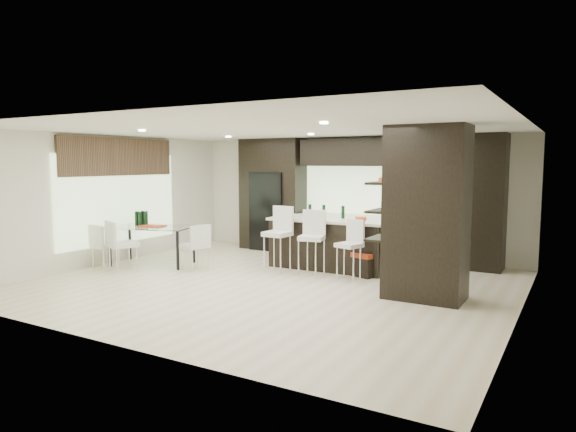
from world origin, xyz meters
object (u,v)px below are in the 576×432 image
Objects in this scene: kitchen_island at (331,243)px; chair_near at (123,248)px; stool_mid at (312,250)px; dining_table at (153,245)px; chair_end at (195,249)px; bench at (351,261)px; floor_vase at (397,255)px; stool_left at (277,246)px; stool_right at (349,256)px; chair_far at (106,248)px.

kitchen_island is 2.63× the size of chair_near.
stool_mid is 3.46m from dining_table.
bench is at bearing -47.90° from chair_end.
floor_vase is 5.26m from chair_near.
chair_end is at bearing -152.12° from stool_left.
bench is at bearing 49.81° from chair_near.
stool_right is at bearing -48.86° from kitchen_island.
bench is (1.29, 0.64, -0.29)m from stool_left.
stool_left is 1.25× the size of chair_far.
stool_right reaches higher than bench.
dining_table is (-3.39, -1.53, -0.11)m from kitchen_island.
stool_mid reaches higher than bench.
chair_far reaches higher than dining_table.
bench is 1.38× the size of chair_end.
bench is 1.38m from floor_vase.
chair_near reaches higher than stool_right.
bench is at bearing -22.68° from kitchen_island.
chair_far is at bearing -150.71° from kitchen_island.
kitchen_island is 2.36× the size of stool_left.
kitchen_island is 0.65m from bench.
stool_mid is at bearing 177.26° from floor_vase.
kitchen_island reaches higher than stool_right.
dining_table is at bearing -162.10° from stool_left.
stool_left is 3.48m from chair_far.
chair_near is (-2.64, -1.48, -0.05)m from stool_left.
kitchen_island reaches higher than chair_far.
stool_right is 4.20m from dining_table.
stool_mid is at bearing -91.23° from kitchen_island.
stool_right is 0.79× the size of floor_vase.
chair_end is (-2.25, -0.69, -0.08)m from stool_mid.
stool_left is at bearing -48.75° from chair_end.
chair_far is (-3.91, -1.46, -0.08)m from stool_mid.
kitchen_island is at bearing 76.87° from stool_mid.
stool_right is 0.96× the size of chair_near.
floor_vase reaches higher than chair_far.
stool_right is at bearing -6.87° from dining_table.
chair_far is (-0.52, 0.03, -0.05)m from chair_near.
bench is (0.55, -0.21, -0.28)m from kitchen_island.
dining_table is at bearing 106.83° from chair_end.
chair_far is 0.98× the size of chair_end.
chair_near is at bearing -169.43° from stool_mid.
kitchen_island reaches higher than chair_end.
floor_vase is at bearing -64.39° from chair_end.
stool_right is (0.75, 0.02, -0.06)m from stool_mid.
dining_table is (-4.14, -0.71, -0.04)m from stool_right.
kitchen_island is 2.16× the size of floor_vase.
bench is 1.04× the size of floor_vase.
kitchen_island reaches higher than dining_table.
floor_vase reaches higher than stool_right.
stool_mid is 4.17m from chair_far.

